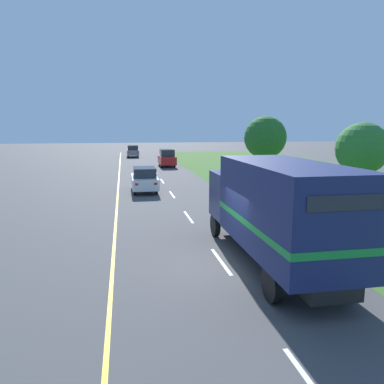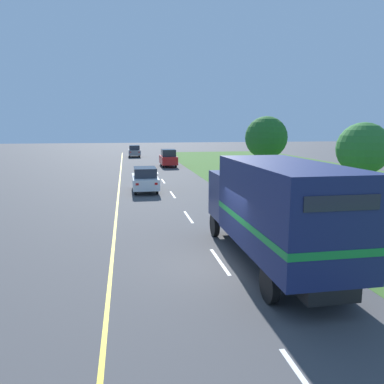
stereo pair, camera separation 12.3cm
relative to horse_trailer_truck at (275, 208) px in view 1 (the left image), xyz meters
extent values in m
plane|color=#444447|center=(-1.61, 0.28, -1.99)|extent=(200.00, 200.00, 0.00)
cube|color=#3D6628|center=(12.09, 20.64, -1.98)|extent=(20.00, 73.90, 0.01)
cube|color=yellow|center=(-5.31, 20.64, -1.98)|extent=(0.12, 73.90, 0.01)
cube|color=white|center=(-1.61, 0.72, -1.98)|extent=(0.12, 2.60, 0.01)
cube|color=white|center=(-1.61, 7.32, -1.98)|extent=(0.12, 2.60, 0.01)
cube|color=white|center=(-1.61, 13.92, -1.98)|extent=(0.12, 2.60, 0.01)
cube|color=white|center=(-1.61, 20.52, -1.98)|extent=(0.12, 2.60, 0.01)
cube|color=white|center=(-1.61, 27.12, -1.98)|extent=(0.12, 2.60, 0.01)
cylinder|color=black|center=(-1.07, 3.77, -1.49)|extent=(0.22, 1.00, 1.00)
cylinder|color=black|center=(1.07, 3.77, -1.49)|extent=(0.22, 1.00, 1.00)
cylinder|color=black|center=(-1.07, -2.48, -1.49)|extent=(0.22, 1.00, 1.00)
cylinder|color=black|center=(1.07, -2.48, -1.49)|extent=(0.22, 1.00, 1.00)
cube|color=black|center=(0.00, 0.28, -1.31)|extent=(1.36, 8.33, 0.36)
cube|color=navy|center=(0.00, -0.77, 0.22)|extent=(2.48, 6.23, 2.69)
cube|color=#198C38|center=(0.00, -0.77, -0.25)|extent=(2.50, 6.25, 0.20)
cube|color=#232833|center=(0.00, -3.89, 0.96)|extent=(1.86, 0.03, 0.36)
cube|color=navy|center=(0.00, 3.40, -0.18)|extent=(2.38, 2.10, 1.90)
cube|color=#283342|center=(0.00, 4.46, 0.06)|extent=(2.11, 0.03, 0.85)
cylinder|color=black|center=(-4.14, 16.91, -1.66)|extent=(0.16, 0.66, 0.66)
cylinder|color=black|center=(-2.66, 16.91, -1.66)|extent=(0.16, 0.66, 0.66)
cylinder|color=black|center=(-4.14, 14.31, -1.66)|extent=(0.16, 0.66, 0.66)
cylinder|color=black|center=(-2.66, 14.31, -1.66)|extent=(0.16, 0.66, 0.66)
cube|color=white|center=(-3.40, 15.61, -1.27)|extent=(1.80, 4.20, 0.77)
cube|color=#282D38|center=(-3.40, 15.44, -0.56)|extent=(1.55, 2.31, 0.65)
cube|color=red|center=(-4.03, 13.50, -1.14)|extent=(0.20, 0.03, 0.14)
cube|color=red|center=(-2.77, 13.50, -1.14)|extent=(0.20, 0.03, 0.14)
cylinder|color=black|center=(-0.56, 33.72, -1.66)|extent=(0.16, 0.66, 0.66)
cylinder|color=black|center=(0.92, 33.72, -1.66)|extent=(0.16, 0.66, 0.66)
cylinder|color=black|center=(-0.56, 31.16, -1.66)|extent=(0.16, 0.66, 0.66)
cylinder|color=black|center=(0.92, 31.16, -1.66)|extent=(0.16, 0.66, 0.66)
cube|color=red|center=(0.18, 32.44, -1.20)|extent=(1.80, 4.14, 0.92)
cube|color=#282D38|center=(0.18, 32.27, -0.35)|extent=(1.55, 2.28, 0.78)
cube|color=red|center=(-0.45, 30.36, -1.04)|extent=(0.20, 0.03, 0.14)
cube|color=red|center=(0.81, 30.36, -1.04)|extent=(0.20, 0.03, 0.14)
cylinder|color=black|center=(-4.12, 48.86, -1.66)|extent=(0.16, 0.66, 0.66)
cylinder|color=black|center=(-2.64, 48.86, -1.66)|extent=(0.16, 0.66, 0.66)
cylinder|color=black|center=(-4.12, 46.32, -1.66)|extent=(0.16, 0.66, 0.66)
cylinder|color=black|center=(-2.64, 46.32, -1.66)|extent=(0.16, 0.66, 0.66)
cube|color=gray|center=(-3.38, 47.59, -1.26)|extent=(1.80, 4.10, 0.80)
cube|color=#282D38|center=(-3.38, 47.43, -0.52)|extent=(1.55, 2.26, 0.68)
cube|color=red|center=(-4.01, 45.53, -1.12)|extent=(0.20, 0.03, 0.14)
cube|color=red|center=(-2.75, 45.53, -1.12)|extent=(0.20, 0.03, 0.14)
cylinder|color=#9E9EA3|center=(4.27, 6.10, -0.86)|extent=(0.09, 0.09, 2.26)
cylinder|color=#9E9EA3|center=(5.83, 6.10, -0.86)|extent=(0.09, 0.09, 2.26)
cube|color=#196B33|center=(5.05, 6.10, -0.40)|extent=(2.22, 0.06, 1.34)
cube|color=#196B33|center=(5.80, 6.10, 0.46)|extent=(0.71, 0.06, 0.32)
cube|color=silver|center=(5.05, 6.07, -0.40)|extent=(1.73, 0.02, 0.24)
cylinder|color=#4C3823|center=(9.96, 10.00, -1.01)|extent=(0.42, 0.42, 1.96)
sphere|color=#2D702D|center=(9.96, 10.00, 1.29)|extent=(3.28, 3.28, 3.28)
cylinder|color=#4C3823|center=(6.77, 18.35, -0.81)|extent=(0.43, 0.43, 2.35)
sphere|color=#236023|center=(6.77, 18.35, 1.76)|extent=(3.49, 3.49, 3.49)
camera|label=1|loc=(-4.84, -11.30, 2.63)|focal=35.00mm
camera|label=2|loc=(-4.72, -11.32, 2.63)|focal=35.00mm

